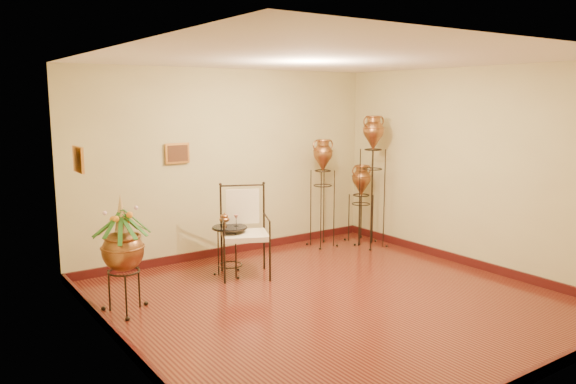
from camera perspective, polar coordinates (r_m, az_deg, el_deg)
ground at (r=6.80m, az=4.58°, el=-10.87°), size 5.00×5.00×0.00m
room_shell at (r=6.42m, az=4.71°, el=3.81°), size 5.02×5.02×2.81m
amphora_tall at (r=9.01m, az=8.56°, el=1.20°), size 0.52×0.52×2.12m
amphora_mid at (r=9.00m, az=3.53°, el=-0.02°), size 0.44×0.44×1.75m
amphora_short at (r=9.39m, az=7.43°, el=-1.11°), size 0.42×0.42×1.31m
planter_urn at (r=6.46m, az=-16.45°, el=-5.26°), size 0.73×0.73×1.37m
armchair at (r=7.51m, az=-4.40°, el=-4.04°), size 0.88×0.86×1.22m
side_table at (r=7.64m, az=-5.92°, el=-5.85°), size 0.54×0.54×0.85m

